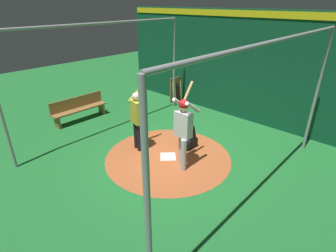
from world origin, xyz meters
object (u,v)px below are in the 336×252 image
at_px(home_plate, 168,157).
at_px(visitor, 137,117).
at_px(catcher, 188,136).
at_px(bat_rack, 178,90).
at_px(batter, 183,127).
at_px(bench, 79,108).

xyz_separation_m(home_plate, visitor, (0.24, -0.94, 0.98)).
xyz_separation_m(home_plate, catcher, (-0.78, 0.04, 0.36)).
bearing_deg(bat_rack, catcher, 45.14).
relative_size(visitor, bat_rack, 1.98).
relative_size(batter, bench, 1.09).
relative_size(home_plate, visitor, 0.20).
distance_m(batter, visitor, 1.52).
xyz_separation_m(home_plate, bench, (0.32, -4.05, 0.44)).
distance_m(catcher, visitor, 1.56).
distance_m(batter, bench, 4.67).
bearing_deg(bat_rack, home_plate, 37.83).
bearing_deg(catcher, bench, -74.92).
height_order(catcher, bat_rack, bat_rack).
bearing_deg(visitor, batter, 110.92).
xyz_separation_m(catcher, bench, (1.10, -4.10, 0.08)).
bearing_deg(catcher, home_plate, -3.16).
height_order(batter, bench, batter).
xyz_separation_m(catcher, visitor, (1.03, -0.99, 0.62)).
relative_size(bat_rack, bench, 0.53).
xyz_separation_m(home_plate, batter, (0.05, 0.56, 1.11)).
height_order(visitor, bat_rack, visitor).
bearing_deg(home_plate, visitor, -75.44).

